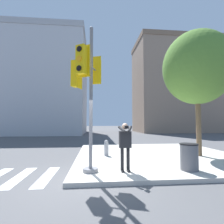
# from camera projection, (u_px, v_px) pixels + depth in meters

# --- Properties ---
(ground_plane) EXTENTS (160.00, 160.00, 0.00)m
(ground_plane) POSITION_uv_depth(u_px,v_px,m) (83.00, 182.00, 5.18)
(ground_plane) COLOR #4C4C4F
(sidewalk_corner) EXTENTS (8.00, 8.00, 0.14)m
(sidewalk_corner) POSITION_uv_depth(u_px,v_px,m) (156.00, 155.00, 8.99)
(sidewalk_corner) COLOR #BCB7AD
(sidewalk_corner) RESTS_ON ground_plane
(traffic_signal_pole) EXTENTS (1.06, 1.38, 4.90)m
(traffic_signal_pole) POSITION_uv_depth(u_px,v_px,m) (87.00, 82.00, 5.92)
(traffic_signal_pole) COLOR slate
(traffic_signal_pole) RESTS_ON sidewalk_corner
(person_photographer) EXTENTS (0.50, 0.53, 1.59)m
(person_photographer) POSITION_uv_depth(u_px,v_px,m) (125.00, 142.00, 5.84)
(person_photographer) COLOR black
(person_photographer) RESTS_ON sidewalk_corner
(street_tree) EXTENTS (3.33, 3.33, 6.19)m
(street_tree) POSITION_uv_depth(u_px,v_px,m) (197.00, 68.00, 8.72)
(street_tree) COLOR brown
(street_tree) RESTS_ON sidewalk_corner
(fire_hydrant) EXTENTS (0.21, 0.27, 0.76)m
(fire_hydrant) POSITION_uv_depth(u_px,v_px,m) (106.00, 148.00, 8.53)
(fire_hydrant) COLOR #99999E
(fire_hydrant) RESTS_ON sidewalk_corner
(trash_bin) EXTENTS (0.61, 0.61, 0.90)m
(trash_bin) POSITION_uv_depth(u_px,v_px,m) (189.00, 157.00, 5.94)
(trash_bin) COLOR #5B5B60
(trash_bin) RESTS_ON sidewalk_corner
(building_left) EXTENTS (14.26, 11.87, 15.21)m
(building_left) POSITION_uv_depth(u_px,v_px,m) (41.00, 85.00, 27.78)
(building_left) COLOR #BCBCC1
(building_left) RESTS_ON ground_plane
(building_right) EXTENTS (14.03, 8.96, 16.74)m
(building_right) POSITION_uv_depth(u_px,v_px,m) (173.00, 87.00, 32.54)
(building_right) COLOR gray
(building_right) RESTS_ON ground_plane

